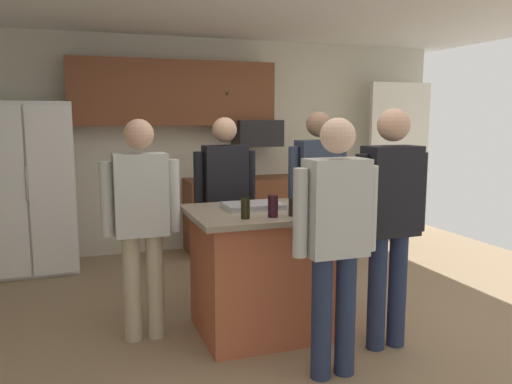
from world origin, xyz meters
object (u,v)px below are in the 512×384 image
Objects in this scene: microwave_over_range at (257,133)px; mug_blue_stoneware at (319,202)px; person_elder_center at (225,196)px; glass_short_whisky at (273,206)px; person_guest_right at (390,212)px; serving_tray at (253,206)px; glass_pilsner at (245,208)px; person_guest_left at (335,232)px; refrigerator at (30,188)px; person_guest_by_door at (317,192)px; glass_stout_tall at (294,207)px; kitchen_island at (269,270)px; mug_ceramic_white at (297,205)px; person_host_foreground at (141,215)px.

mug_blue_stoneware is (-0.38, -2.50, -0.44)m from microwave_over_range.
glass_short_whisky is (0.04, -1.09, 0.09)m from person_elder_center.
person_guest_right reaches higher than serving_tray.
glass_pilsner is at bearing -16.74° from person_elder_center.
person_guest_right reaches higher than glass_short_whisky.
microwave_over_range is 0.33× the size of person_guest_right.
person_guest_left is at bearing -101.01° from microwave_over_range.
person_guest_by_door is at bearing -34.73° from refrigerator.
glass_stout_tall is at bearing 15.36° from person_guest_right.
glass_stout_tall is at bearing 14.99° from person_guest_by_door.
glass_stout_tall is (0.08, -0.29, 0.54)m from kitchen_island.
person_guest_right reaches higher than glass_stout_tall.
kitchen_island is 0.65m from mug_blue_stoneware.
person_guest_by_door is 0.86m from mug_ceramic_white.
kitchen_island is 1.02m from person_guest_by_door.
mug_blue_stoneware is 0.38m from glass_stout_tall.
person_guest_by_door is (0.80, -0.24, 0.03)m from person_elder_center.
person_guest_by_door is (0.55, 1.37, 0.03)m from person_guest_left.
refrigerator is 13.77× the size of mug_ceramic_white.
glass_short_whisky is (0.85, -0.45, 0.09)m from person_host_foreground.
mug_blue_stoneware is at bearing -17.81° from serving_tray.
glass_pilsner is at bearing -116.80° from serving_tray.
glass_pilsner reaches higher than mug_ceramic_white.
microwave_over_range is at bearing 69.82° from serving_tray.
person_guest_by_door reaches higher than kitchen_island.
kitchen_island is at bearing 104.71° from glass_stout_tall.
refrigerator is 1.10× the size of person_guest_left.
person_elder_center is 12.99× the size of mug_blue_stoneware.
glass_short_whisky is (-0.21, 0.52, 0.08)m from person_guest_left.
microwave_over_range is 2.57m from mug_blue_stoneware.
mug_blue_stoneware is (0.21, 0.06, -0.00)m from mug_ceramic_white.
person_host_foreground is 0.84m from serving_tray.
person_guest_left is at bearing -32.10° from person_host_foreground.
glass_stout_tall is (-0.62, 0.27, 0.03)m from person_guest_right.
kitchen_island is 1.02m from person_guest_right.
person_guest_by_door is 1.04× the size of person_host_foreground.
person_host_foreground is 12.92× the size of mug_blue_stoneware.
glass_short_whisky is 0.16m from glass_stout_tall.
microwave_over_range is at bearing -20.45° from person_guest_left.
person_host_foreground is at bearing 164.79° from mug_ceramic_white.
person_host_foreground is (-1.70, -2.26, -0.51)m from microwave_over_range.
person_guest_by_door is 12.95× the size of mug_ceramic_white.
serving_tray is (-0.10, 0.09, 0.49)m from kitchen_island.
person_guest_left is (0.13, -0.80, 0.46)m from kitchen_island.
mug_ceramic_white is at bearing 58.41° from glass_stout_tall.
mug_ceramic_white is (-0.51, -0.70, 0.02)m from person_guest_by_door.
kitchen_island is 0.74× the size of person_host_foreground.
serving_tray is at bearing 139.23° from kitchen_island.
person_elder_center reaches higher than person_host_foreground.
glass_stout_tall is (1.01, -0.46, 0.08)m from person_host_foreground.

